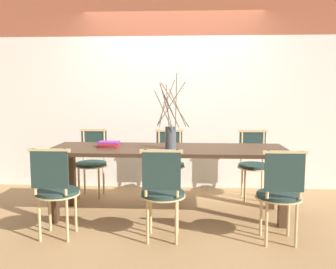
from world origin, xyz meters
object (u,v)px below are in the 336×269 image
Objects in this scene: vase_centerpiece at (170,135)px; book_stack at (108,144)px; chair_near_center at (280,192)px; chair_far_center at (254,161)px; dining_table at (168,157)px.

vase_centerpiece is 0.72m from book_stack.
book_stack is at bearing 172.42° from vase_centerpiece.
chair_near_center and chair_far_center have the same top height.
dining_table is 0.27m from vase_centerpiece.
dining_table is 1.30m from chair_near_center.
chair_far_center reaches higher than dining_table.
book_stack is (-1.74, 0.76, 0.31)m from chair_near_center.
chair_far_center is 3.60× the size of book_stack.
vase_centerpiece is 3.33× the size of book_stack.
chair_near_center is 1.08× the size of vase_centerpiece.
vase_centerpiece is at bearing -7.58° from book_stack.
chair_far_center is 1.38m from vase_centerpiece.
dining_table is 3.20× the size of vase_centerpiece.
book_stack is (-0.68, 0.03, 0.13)m from dining_table.
chair_near_center is at bearing -34.43° from dining_table.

